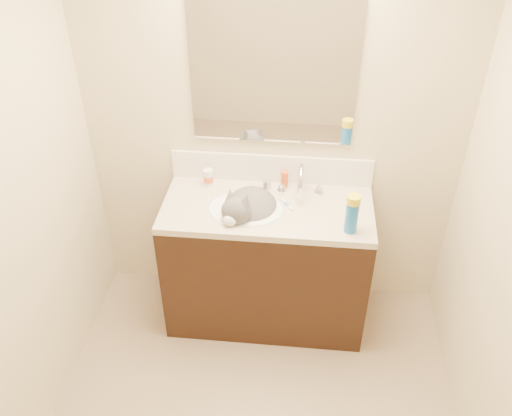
% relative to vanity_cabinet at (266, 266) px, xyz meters
% --- Properties ---
extents(room_shell, '(2.24, 2.54, 2.52)m').
position_rel_vanity_cabinet_xyz_m(room_shell, '(0.00, -0.97, 1.08)').
color(room_shell, beige).
rests_on(room_shell, ground).
extents(vanity_cabinet, '(1.20, 0.55, 0.82)m').
position_rel_vanity_cabinet_xyz_m(vanity_cabinet, '(0.00, 0.00, 0.00)').
color(vanity_cabinet, black).
rests_on(vanity_cabinet, ground).
extents(counter_slab, '(1.20, 0.55, 0.04)m').
position_rel_vanity_cabinet_xyz_m(counter_slab, '(0.00, 0.00, 0.43)').
color(counter_slab, beige).
rests_on(counter_slab, vanity_cabinet).
extents(basin, '(0.45, 0.36, 0.14)m').
position_rel_vanity_cabinet_xyz_m(basin, '(-0.12, -0.03, 0.38)').
color(basin, white).
rests_on(basin, vanity_cabinet).
extents(faucet, '(0.28, 0.20, 0.21)m').
position_rel_vanity_cabinet_xyz_m(faucet, '(0.18, 0.14, 0.54)').
color(faucet, silver).
rests_on(faucet, counter_slab).
extents(cat, '(0.43, 0.48, 0.34)m').
position_rel_vanity_cabinet_xyz_m(cat, '(-0.11, -0.02, 0.43)').
color(cat, '#4C4A4C').
rests_on(cat, basin).
extents(backsplash, '(1.20, 0.02, 0.18)m').
position_rel_vanity_cabinet_xyz_m(backsplash, '(0.00, 0.26, 0.54)').
color(backsplash, white).
rests_on(backsplash, counter_slab).
extents(mirror, '(0.90, 0.02, 0.80)m').
position_rel_vanity_cabinet_xyz_m(mirror, '(0.00, 0.26, 1.13)').
color(mirror, white).
rests_on(mirror, room_shell).
extents(pill_bottle, '(0.06, 0.06, 0.10)m').
position_rel_vanity_cabinet_xyz_m(pill_bottle, '(-0.37, 0.19, 0.50)').
color(pill_bottle, silver).
rests_on(pill_bottle, counter_slab).
extents(pill_label, '(0.06, 0.06, 0.04)m').
position_rel_vanity_cabinet_xyz_m(pill_label, '(-0.37, 0.19, 0.49)').
color(pill_label, '#DB5824').
rests_on(pill_label, pill_bottle).
extents(silver_jar, '(0.05, 0.05, 0.05)m').
position_rel_vanity_cabinet_xyz_m(silver_jar, '(-0.02, 0.19, 0.48)').
color(silver_jar, '#B7B7BC').
rests_on(silver_jar, counter_slab).
extents(amber_bottle, '(0.05, 0.05, 0.11)m').
position_rel_vanity_cabinet_xyz_m(amber_bottle, '(0.08, 0.21, 0.50)').
color(amber_bottle, '#CC4918').
rests_on(amber_bottle, counter_slab).
extents(toothbrush, '(0.09, 0.12, 0.01)m').
position_rel_vanity_cabinet_xyz_m(toothbrush, '(0.11, 0.03, 0.45)').
color(toothbrush, silver).
rests_on(toothbrush, counter_slab).
extents(toothbrush_head, '(0.03, 0.03, 0.02)m').
position_rel_vanity_cabinet_xyz_m(toothbrush_head, '(0.11, 0.03, 0.46)').
color(toothbrush_head, '#70A0EE').
rests_on(toothbrush_head, counter_slab).
extents(spray_can, '(0.08, 0.08, 0.19)m').
position_rel_vanity_cabinet_xyz_m(spray_can, '(0.46, -0.18, 0.54)').
color(spray_can, blue).
rests_on(spray_can, counter_slab).
extents(spray_cap, '(0.09, 0.09, 0.04)m').
position_rel_vanity_cabinet_xyz_m(spray_cap, '(0.46, -0.18, 0.65)').
color(spray_cap, yellow).
rests_on(spray_cap, spray_can).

